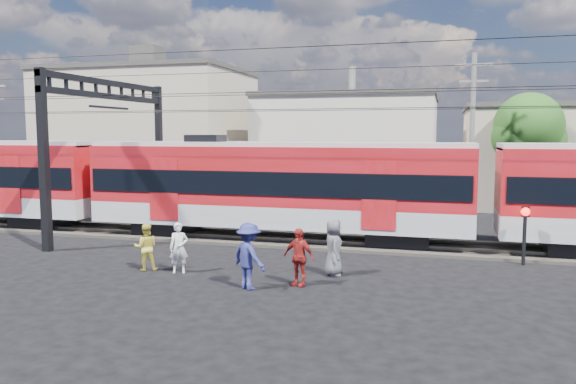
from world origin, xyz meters
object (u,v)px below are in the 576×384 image
object	(u,v)px
pedestrian_a	(179,248)
crossing_signal	(525,224)
pedestrian_c	(249,256)
commuter_train	(281,184)

from	to	relation	value
pedestrian_a	crossing_signal	bearing A→B (deg)	-2.20
pedestrian_a	pedestrian_c	xyz separation A→B (m)	(2.85, -1.20, 0.15)
pedestrian_c	crossing_signal	bearing A→B (deg)	-114.74
commuter_train	pedestrian_c	bearing A→B (deg)	-80.91
commuter_train	pedestrian_c	size ratio (longest dim) A/B	25.73
pedestrian_a	crossing_signal	distance (m)	11.77
pedestrian_c	crossing_signal	world-z (taller)	crossing_signal
commuter_train	pedestrian_a	bearing A→B (deg)	-104.94
pedestrian_c	crossing_signal	size ratio (longest dim) A/B	0.95
pedestrian_a	pedestrian_c	bearing A→B (deg)	-45.93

